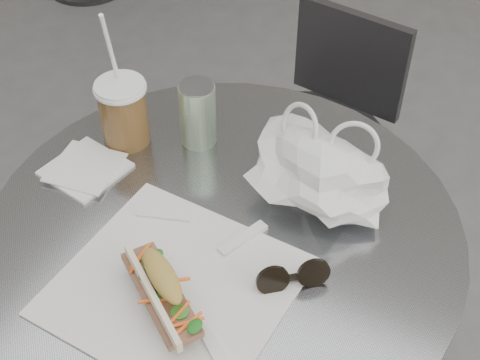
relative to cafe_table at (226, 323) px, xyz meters
The scene contains 9 objects.
cafe_table is the anchor object (origin of this frame).
chair_far 0.63m from the cafe_table, 97.92° to the left, with size 0.38×0.40×0.72m.
sandwich_paper 0.31m from the cafe_table, 90.38° to the right, with size 0.32×0.30×0.00m, color white.
banh_mi 0.36m from the cafe_table, 88.84° to the right, with size 0.22×0.19×0.07m.
iced_coffee 0.43m from the cafe_table, 159.30° to the left, with size 0.09×0.09×0.26m.
sunglasses 0.33m from the cafe_table, 20.29° to the right, with size 0.10×0.09×0.05m.
plastic_bag 0.37m from the cafe_table, 51.27° to the left, with size 0.22×0.17×0.11m, color silver, non-canonical shape.
napkin_stack 0.39m from the cafe_table, behind, with size 0.14×0.14×0.01m.
drink_can 0.39m from the cafe_table, 131.68° to the left, with size 0.06×0.06×0.12m.
Camera 1 is at (0.37, -0.41, 1.53)m, focal length 50.00 mm.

